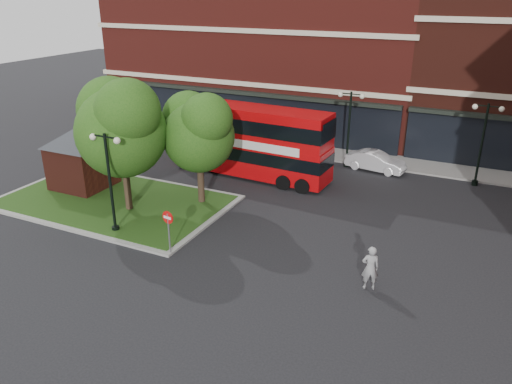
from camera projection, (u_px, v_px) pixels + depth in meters
The scene contains 15 objects.
ground at pixel (211, 258), 22.14m from camera, with size 120.00×120.00×0.00m, color black.
pavement_far at pixel (327, 153), 35.87m from camera, with size 44.00×3.00×0.12m, color slate.
terrace_far_left at pixel (269, 39), 42.66m from camera, with size 26.00×12.00×14.00m, color maroon.
traffic_island at pixel (114, 201), 27.80m from camera, with size 12.60×7.60×0.15m.
kiosk at pixel (81, 151), 28.97m from camera, with size 6.51×6.51×3.60m.
tree_island_west at pixel (120, 123), 25.08m from camera, with size 5.40×4.71×7.21m.
tree_island_east at pixel (198, 129), 26.16m from camera, with size 4.46×3.90×6.29m.
lamp_island at pixel (110, 178), 23.42m from camera, with size 1.72×0.36×5.00m.
lamp_far_left at pixel (349, 125), 32.35m from camera, with size 1.72×0.36×5.00m.
lamp_far_right at pixel (482, 140), 29.16m from camera, with size 1.72×0.36×5.00m.
bus at pixel (251, 137), 30.86m from camera, with size 10.26×2.90×3.87m.
woman at pixel (370, 268), 19.58m from camera, with size 0.68×0.45×1.88m, color gray.
car_silver at pixel (253, 143), 35.92m from camera, with size 1.72×4.28×1.46m, color silver.
car_white at pixel (375, 161), 32.42m from camera, with size 1.34×3.84×1.27m, color silver.
no_entry_sign at pixel (168, 224), 21.86m from camera, with size 0.59×0.14×2.14m.
Camera 1 is at (10.15, -16.58, 11.19)m, focal length 35.00 mm.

